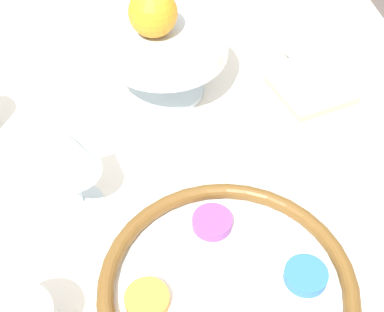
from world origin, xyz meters
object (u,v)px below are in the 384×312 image
Objects in this scene: seder_plate at (228,288)px; orange_fruit at (153,13)px; fruit_stand at (165,49)px; bread_plate at (310,92)px; wine_glass at (69,153)px; napkin_roll at (319,68)px.

seder_plate is 0.40m from orange_fruit.
fruit_stand is at bearing -116.17° from orange_fruit.
seder_plate is 0.38m from fruit_stand.
bread_plate is (-0.06, -0.24, -0.13)m from orange_fruit.
orange_fruit is at bearing -30.76° from wine_glass.
bread_plate is at bearing -103.87° from orange_fruit.
fruit_stand reaches higher than seder_plate.
seder_plate is 0.43m from napkin_roll.
wine_glass is at bearing 117.12° from napkin_roll.
wine_glass reaches higher than fruit_stand.
orange_fruit is (0.22, -0.13, 0.04)m from wine_glass.
napkin_roll is at bearing -62.88° from wine_glass.
fruit_stand is at bearing 76.97° from bread_plate.
fruit_stand is at bearing -34.33° from wine_glass.
seder_plate is 1.56× the size of fruit_stand.
wine_glass reaches higher than napkin_roll.
wine_glass is 0.72× the size of fruit_stand.
napkin_roll is at bearing -93.24° from orange_fruit.
bread_plate is at bearing -103.03° from fruit_stand.
napkin_roll is (0.20, -0.40, -0.08)m from wine_glass.
orange_fruit is 0.40× the size of bread_plate.
orange_fruit is at bearing 63.83° from fruit_stand.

